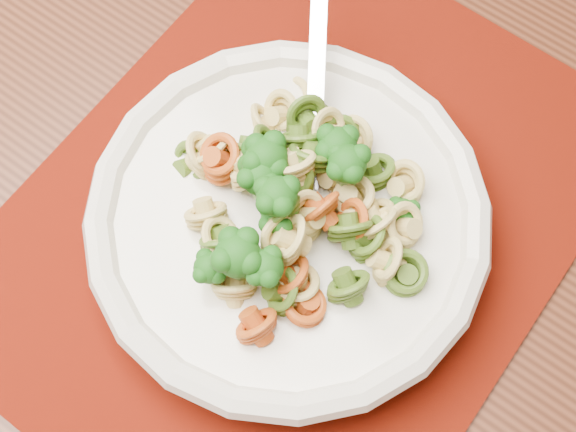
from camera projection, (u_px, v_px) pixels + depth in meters
dining_table at (137, 263)px, 0.65m from camera, size 1.62×1.26×0.75m
placemat at (296, 218)px, 0.56m from camera, size 0.51×0.44×0.00m
pasta_bowl at (288, 222)px, 0.52m from camera, size 0.26×0.26×0.05m
pasta_broccoli_heap at (288, 212)px, 0.51m from camera, size 0.22×0.22×0.06m
fork at (313, 159)px, 0.52m from camera, size 0.14×0.15×0.08m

